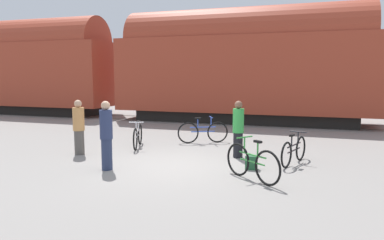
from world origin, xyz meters
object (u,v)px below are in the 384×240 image
Objects in this scene: bicycle_silver at (138,136)px; person_in_green at (238,129)px; person_in_navy at (106,135)px; freight_train at (243,63)px; bicycle_green at (252,163)px; bicycle_blue at (203,132)px; bicycle_black at (294,151)px; person_in_tan at (79,127)px; backpack at (251,163)px.

bicycle_silver is 1.01× the size of person_in_green.
bicycle_silver is 0.95× the size of person_in_navy.
person_in_navy is at bearing -97.63° from freight_train.
person_in_green reaches higher than bicycle_green.
person_in_green is (1.60, -1.82, 0.43)m from bicycle_blue.
person_in_tan is at bearing -172.45° from bicycle_black.
bicycle_silver is at bearing -104.80° from freight_train.
bicycle_black is 4.85m from person_in_navy.
bicycle_black is 0.96× the size of person_in_navy.
freight_train is at bearing 102.55° from backpack.
bicycle_blue reaches higher than bicycle_black.
person_in_navy reaches higher than person_in_tan.
person_in_navy is (-2.79, -2.40, 0.05)m from person_in_green.
person_in_tan reaches higher than bicycle_black.
freight_train reaches higher than bicycle_green.
bicycle_green is 2.34m from person_in_green.
person_in_green is 1.49m from backpack.
backpack is (0.59, -1.20, -0.65)m from person_in_green.
freight_train reaches higher than person_in_green.
person_in_navy is at bearing -160.42° from backpack.
person_in_navy is (-3.56, -0.23, 0.47)m from bicycle_green.
bicycle_blue is 0.92× the size of person_in_navy.
bicycle_silver is at bearing -174.36° from person_in_green.
bicycle_blue is 0.97× the size of person_in_tan.
bicycle_green is 3.59m from person_in_navy.
person_in_green reaches higher than bicycle_silver.
bicycle_blue is 2.46m from person_in_green.
backpack is at bearing -137.11° from bicycle_black.
bicycle_blue is at bearing -82.56° from person_in_navy.
bicycle_black reaches higher than backpack.
bicycle_blue is 1.12× the size of bicycle_green.
bicycle_silver is 1.01× the size of person_in_tan.
freight_train is 24.83× the size of person_in_tan.
freight_train is 10.54m from bicycle_green.
person_in_tan is at bearing 178.98° from backpack.
person_in_navy is at bearing -154.23° from bicycle_black.
freight_train is at bearing 102.34° from bicycle_green.
bicycle_green reaches higher than bicycle_silver.
person_in_green is (-1.56, 0.31, 0.46)m from bicycle_black.
person_in_tan is 5.14m from backpack.
bicycle_silver is (-1.96, -7.41, -2.54)m from freight_train.
backpack is at bearing 100.37° from bicycle_green.
person_in_tan is 1.00× the size of person_in_green.
bicycle_black is (2.97, -8.13, -2.55)m from freight_train.
bicycle_silver is at bearing 171.64° from bicycle_black.
bicycle_green is 0.87× the size of person_in_tan.
bicycle_black is 1.65m from person_in_green.
bicycle_blue is 0.95× the size of bicycle_black.
person_in_green reaches higher than bicycle_blue.
person_in_navy is 3.65m from backpack.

